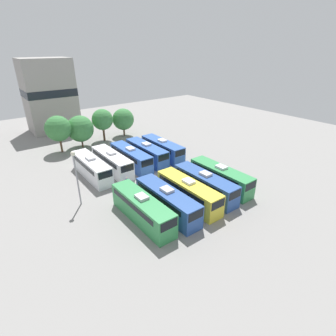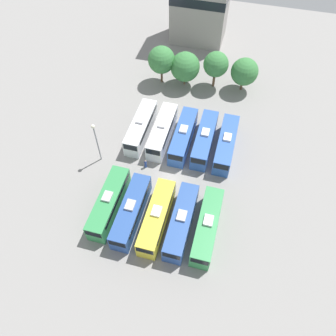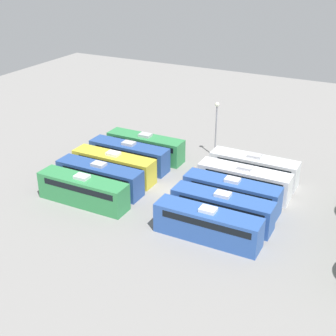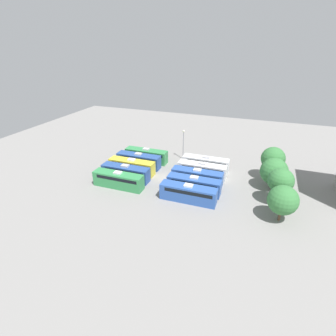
{
  "view_description": "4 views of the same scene",
  "coord_description": "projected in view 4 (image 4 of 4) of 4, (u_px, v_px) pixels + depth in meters",
  "views": [
    {
      "loc": [
        -20.81,
        -30.71,
        19.71
      ],
      "look_at": [
        1.54,
        -1.53,
        2.5
      ],
      "focal_mm": 28.0,
      "sensor_mm": 36.0,
      "label": 1
    },
    {
      "loc": [
        7.14,
        -28.19,
        41.21
      ],
      "look_at": [
        -0.46,
        0.06,
        2.33
      ],
      "focal_mm": 35.0,
      "sensor_mm": 36.0,
      "label": 2
    },
    {
      "loc": [
        43.42,
        21.93,
        26.41
      ],
      "look_at": [
        -0.68,
        -0.8,
        2.6
      ],
      "focal_mm": 50.0,
      "sensor_mm": 36.0,
      "label": 3
    },
    {
      "loc": [
        48.36,
        18.62,
        27.3
      ],
      "look_at": [
        -1.42,
        0.37,
        1.9
      ],
      "focal_mm": 28.0,
      "sensor_mm": 36.0,
      "label": 4
    }
  ],
  "objects": [
    {
      "name": "bus_9",
      "position": [
        188.0,
        193.0,
        49.36
      ],
      "size": [
        2.61,
        10.77,
        3.5
      ],
      "color": "#2D56A8",
      "rests_on": "ground_plane"
    },
    {
      "name": "bus_6",
      "position": [
        202.0,
        170.0,
        58.32
      ],
      "size": [
        2.61,
        10.77,
        3.5
      ],
      "color": "white",
      "rests_on": "ground_plane"
    },
    {
      "name": "bus_7",
      "position": [
        197.0,
        177.0,
        55.34
      ],
      "size": [
        2.61,
        10.77,
        3.5
      ],
      "color": "#2D56A8",
      "rests_on": "ground_plane"
    },
    {
      "name": "bus_4",
      "position": [
        119.0,
        180.0,
        54.17
      ],
      "size": [
        2.61,
        10.77,
        3.5
      ],
      "color": "#338C4C",
      "rests_on": "ground_plane"
    },
    {
      "name": "tree_1",
      "position": [
        274.0,
        171.0,
        52.53
      ],
      "size": [
        5.48,
        5.48,
        6.73
      ],
      "color": "brown",
      "rests_on": "ground_plane"
    },
    {
      "name": "bus_2",
      "position": [
        132.0,
        166.0,
        60.14
      ],
      "size": [
        2.61,
        10.77,
        3.5
      ],
      "color": "gold",
      "rests_on": "ground_plane"
    },
    {
      "name": "bus_8",
      "position": [
        194.0,
        184.0,
        52.3
      ],
      "size": [
        2.61,
        10.77,
        3.5
      ],
      "color": "#2D56A8",
      "rests_on": "ground_plane"
    },
    {
      "name": "worker_person",
      "position": [
        175.0,
        168.0,
        61.56
      ],
      "size": [
        0.36,
        0.36,
        1.65
      ],
      "color": "navy",
      "rests_on": "ground_plane"
    },
    {
      "name": "tree_2",
      "position": [
        281.0,
        181.0,
        47.18
      ],
      "size": [
        4.63,
        4.63,
        7.17
      ],
      "color": "brown",
      "rests_on": "ground_plane"
    },
    {
      "name": "bus_0",
      "position": [
        146.0,
        155.0,
        66.01
      ],
      "size": [
        2.61,
        10.77,
        3.5
      ],
      "color": "#338C4C",
      "rests_on": "ground_plane"
    },
    {
      "name": "bus_3",
      "position": [
        126.0,
        172.0,
        57.21
      ],
      "size": [
        2.61,
        10.77,
        3.5
      ],
      "color": "#284C93",
      "rests_on": "ground_plane"
    },
    {
      "name": "ground_plane",
      "position": [
        164.0,
        178.0,
        58.52
      ],
      "size": [
        116.14,
        116.14,
        0.0
      ],
      "primitive_type": "plane",
      "color": "gray"
    },
    {
      "name": "bus_1",
      "position": [
        139.0,
        160.0,
        63.23
      ],
      "size": [
        2.61,
        10.77,
        3.5
      ],
      "color": "#284C93",
      "rests_on": "ground_plane"
    },
    {
      "name": "bus_5",
      "position": [
        206.0,
        163.0,
        61.46
      ],
      "size": [
        2.61,
        10.77,
        3.5
      ],
      "color": "silver",
      "rests_on": "ground_plane"
    },
    {
      "name": "light_pole",
      "position": [
        183.0,
        140.0,
        65.97
      ],
      "size": [
        0.6,
        0.6,
        7.76
      ],
      "color": "gray",
      "rests_on": "ground_plane"
    },
    {
      "name": "tree_0",
      "position": [
        273.0,
        159.0,
        56.02
      ],
      "size": [
        5.04,
        5.04,
        7.45
      ],
      "color": "brown",
      "rests_on": "ground_plane"
    },
    {
      "name": "tree_3",
      "position": [
        283.0,
        200.0,
        42.92
      ],
      "size": [
        5.01,
        5.01,
        6.5
      ],
      "color": "brown",
      "rests_on": "ground_plane"
    }
  ]
}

